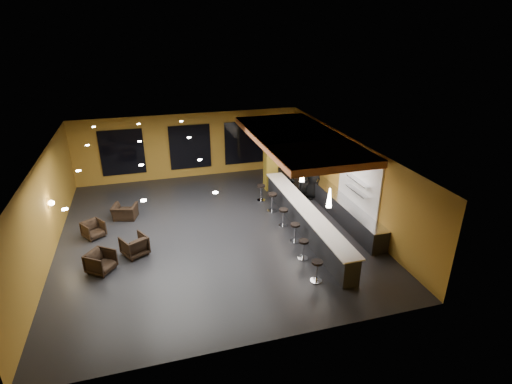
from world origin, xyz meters
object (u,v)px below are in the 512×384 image
object	(u,v)px
prep_counter	(343,210)
staff_b	(292,178)
bar_stool_3	(283,215)
pendant_2	(282,154)
armchair_b	(134,245)
bar_stool_4	(272,200)
bar_stool_5	(261,191)
bar_stool_0	(317,268)
column	(271,156)
pendant_0	(329,198)
bar_stool_1	(303,247)
armchair_a	(101,262)
armchair_d	(125,212)
staff_c	(313,180)
staff_a	(303,188)
pendant_1	(302,173)
bar_stool_2	(295,230)
bar_counter	(305,220)

from	to	relation	value
prep_counter	staff_b	bearing A→B (deg)	110.90
staff_b	bar_stool_3	xyz separation A→B (m)	(-1.52, -3.00, -0.38)
pendant_2	armchair_b	size ratio (longest dim) A/B	0.82
bar_stool_4	pendant_2	bearing A→B (deg)	52.04
armchair_b	bar_stool_5	bearing A→B (deg)	-178.44
bar_stool_0	bar_stool_4	size ratio (longest dim) A/B	0.90
staff_b	bar_stool_3	distance (m)	3.39
column	pendant_0	xyz separation A→B (m)	(0.00, -6.60, 0.60)
bar_stool_1	bar_stool_5	xyz separation A→B (m)	(-0.02, 5.29, 0.02)
armchair_a	armchair_d	bearing A→B (deg)	24.81
column	bar_stool_5	distance (m)	1.98
column	staff_c	world-z (taller)	column
staff_a	armchair_b	world-z (taller)	staff_a
bar_stool_0	bar_stool_1	world-z (taller)	bar_stool_0
column	staff_a	bearing A→B (deg)	-66.43
pendant_0	armchair_a	world-z (taller)	pendant_0
staff_a	bar_stool_4	xyz separation A→B (m)	(-1.63, -0.44, -0.22)
staff_a	bar_stool_3	xyz separation A→B (m)	(-1.62, -1.90, -0.28)
bar_stool_0	staff_c	bearing A→B (deg)	68.02
prep_counter	bar_stool_3	distance (m)	2.71
staff_c	bar_stool_5	size ratio (longest dim) A/B	2.37
pendant_1	staff_a	size ratio (longest dim) A/B	0.45
pendant_2	armchair_d	size ratio (longest dim) A/B	0.71
staff_b	armchair_b	bearing A→B (deg)	-173.48
pendant_2	staff_c	size ratio (longest dim) A/B	0.37
pendant_0	column	bearing A→B (deg)	90.00
bar_stool_0	bar_stool_4	world-z (taller)	bar_stool_4
staff_b	bar_stool_4	bearing A→B (deg)	-153.86
bar_stool_3	bar_stool_5	size ratio (longest dim) A/B	0.98
armchair_a	armchair_b	bearing A→B (deg)	-20.14
staff_a	bar_stool_1	xyz separation A→B (m)	(-1.76, -4.47, -0.29)
bar_stool_2	bar_stool_5	xyz separation A→B (m)	(-0.17, 4.07, 0.01)
staff_a	pendant_2	bearing A→B (deg)	142.63
bar_stool_4	bar_stool_3	bearing A→B (deg)	-89.36
staff_c	bar_stool_4	size ratio (longest dim) A/B	2.17
bar_counter	prep_counter	distance (m)	2.06
staff_b	staff_c	world-z (taller)	staff_c
armchair_b	prep_counter	bearing A→B (deg)	155.22
bar_stool_2	pendant_0	bearing A→B (deg)	-60.82
bar_counter	armchair_b	distance (m)	6.74
bar_counter	bar_stool_2	distance (m)	1.02
armchair_a	armchair_b	size ratio (longest dim) A/B	0.97
column	armchair_a	bearing A→B (deg)	-145.65
pendant_1	armchair_d	bearing A→B (deg)	159.61
bar_stool_3	staff_b	bearing A→B (deg)	63.21
pendant_1	bar_stool_3	distance (m)	1.99
bar_counter	bar_stool_5	bearing A→B (deg)	104.68
column	bar_stool_1	bearing A→B (deg)	-97.43
bar_stool_3	column	bearing A→B (deg)	79.93
staff_a	staff_c	distance (m)	0.84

